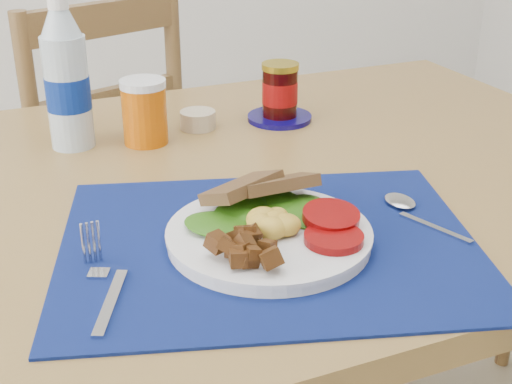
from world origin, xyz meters
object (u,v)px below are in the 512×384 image
at_px(water_bottle, 67,83).
at_px(jam_on_saucer, 280,95).
at_px(chair_far, 89,145).
at_px(breakfast_plate, 266,232).
at_px(juice_glass, 145,114).

bearing_deg(water_bottle, jam_on_saucer, -2.60).
distance_m(chair_far, breakfast_plate, 0.93).
xyz_separation_m(juice_glass, jam_on_saucer, (0.25, 0.02, -0.00)).
distance_m(breakfast_plate, juice_glass, 0.40).
bearing_deg(chair_far, jam_on_saucer, 99.35).
height_order(water_bottle, juice_glass, water_bottle).
xyz_separation_m(water_bottle, jam_on_saucer, (0.36, -0.02, -0.06)).
distance_m(breakfast_plate, jam_on_saucer, 0.46).
relative_size(chair_far, juice_glass, 11.07).
relative_size(chair_far, water_bottle, 4.62).
height_order(chair_far, breakfast_plate, chair_far).
height_order(breakfast_plate, water_bottle, water_bottle).
height_order(chair_far, water_bottle, chair_far).
height_order(chair_far, juice_glass, chair_far).
bearing_deg(jam_on_saucer, chair_far, 118.17).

